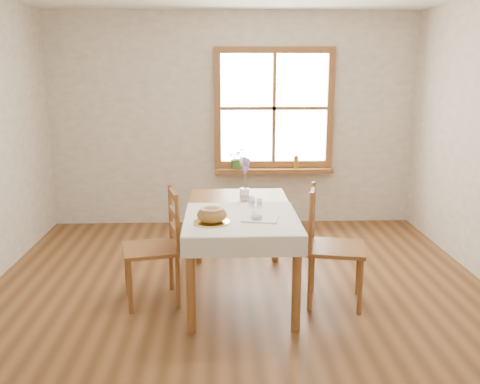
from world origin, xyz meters
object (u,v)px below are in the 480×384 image
(chair_left, at_px, (151,247))
(bread_plate, at_px, (212,222))
(chair_right, at_px, (336,246))
(dining_table, at_px, (240,219))
(flower_vase, at_px, (244,194))

(chair_left, height_order, bread_plate, chair_left)
(chair_left, bearing_deg, chair_right, 73.78)
(dining_table, distance_m, bread_plate, 0.52)
(chair_right, xyz_separation_m, flower_vase, (-0.73, 0.60, 0.30))
(chair_right, distance_m, flower_vase, 0.99)
(chair_left, relative_size, chair_right, 0.97)
(dining_table, bearing_deg, chair_left, -166.56)
(chair_left, bearing_deg, bread_plate, 48.69)
(bread_plate, height_order, flower_vase, flower_vase)
(chair_left, distance_m, bread_plate, 0.65)
(chair_left, bearing_deg, dining_table, 90.23)
(flower_vase, bearing_deg, bread_plate, -109.83)
(chair_right, bearing_deg, flower_vase, 63.08)
(bread_plate, bearing_deg, dining_table, 62.78)
(bread_plate, bearing_deg, flower_vase, 70.17)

